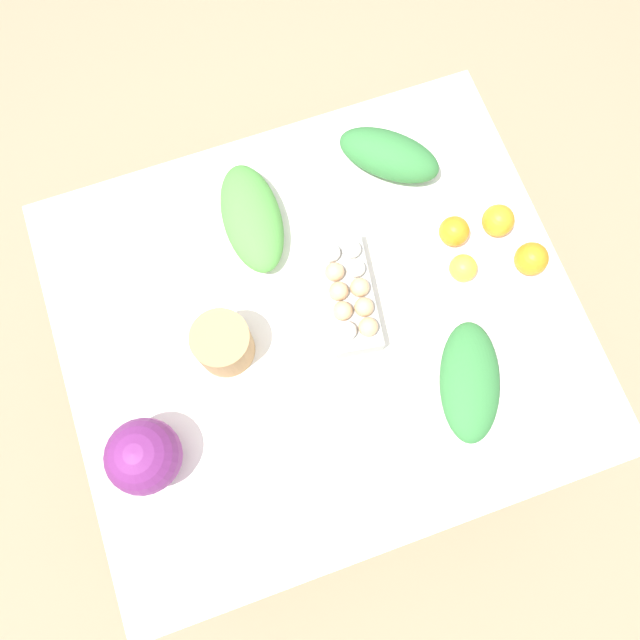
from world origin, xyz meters
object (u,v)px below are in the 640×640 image
at_px(greens_bunch_beet_tops, 470,381).
at_px(greens_bunch_kale, 389,155).
at_px(greens_bunch_scallion, 252,218).
at_px(orange_0, 498,220).
at_px(cabbage_purple, 144,456).
at_px(paper_bag, 223,344).
at_px(orange_2, 531,259).
at_px(orange_1, 454,231).
at_px(orange_3, 463,268).
at_px(egg_carton, 349,293).

distance_m(greens_bunch_beet_tops, greens_bunch_kale, 0.58).
distance_m(greens_bunch_scallion, orange_0, 0.58).
xyz_separation_m(cabbage_purple, greens_bunch_kale, (0.74, 0.50, -0.03)).
height_order(paper_bag, greens_bunch_beet_tops, paper_bag).
bearing_deg(greens_bunch_scallion, orange_2, -28.23).
relative_size(paper_bag, orange_2, 1.67).
relative_size(paper_bag, greens_bunch_kale, 0.51).
relative_size(greens_bunch_scallion, greens_bunch_kale, 1.12).
height_order(orange_0, orange_2, orange_2).
relative_size(greens_bunch_kale, orange_1, 3.53).
bearing_deg(orange_3, egg_carton, 174.46).
bearing_deg(orange_2, orange_3, 167.94).
bearing_deg(orange_1, paper_bag, -171.55).
bearing_deg(orange_1, egg_carton, -167.38).
distance_m(egg_carton, greens_bunch_beet_tops, 0.33).
xyz_separation_m(orange_0, orange_3, (-0.12, -0.08, -0.01)).
bearing_deg(greens_bunch_beet_tops, egg_carton, 123.27).
relative_size(egg_carton, greens_bunch_beet_tops, 1.06).
bearing_deg(orange_2, paper_bag, 177.14).
distance_m(greens_bunch_beet_tops, orange_3, 0.27).
bearing_deg(greens_bunch_beet_tops, cabbage_purple, 173.96).
bearing_deg(greens_bunch_scallion, greens_bunch_kale, 7.13).
bearing_deg(greens_bunch_kale, cabbage_purple, -145.88).
bearing_deg(cabbage_purple, orange_0, 15.59).
bearing_deg(paper_bag, cabbage_purple, -141.18).
distance_m(orange_2, orange_3, 0.16).
height_order(egg_carton, orange_0, egg_carton).
height_order(egg_carton, paper_bag, paper_bag).
relative_size(greens_bunch_kale, orange_2, 3.25).
bearing_deg(orange_0, greens_bunch_kale, 127.20).
distance_m(paper_bag, greens_bunch_beet_tops, 0.55).
bearing_deg(orange_1, greens_bunch_scallion, 156.92).
bearing_deg(egg_carton, paper_bag, 103.09).
xyz_separation_m(greens_bunch_scallion, orange_2, (0.58, -0.31, -0.00)).
xyz_separation_m(greens_bunch_beet_tops, orange_2, (0.25, 0.22, 0.00)).
relative_size(greens_bunch_kale, orange_0, 3.32).
distance_m(orange_0, orange_1, 0.11).
height_order(greens_bunch_beet_tops, orange_0, greens_bunch_beet_tops).
bearing_deg(orange_3, greens_bunch_beet_tops, -110.12).
distance_m(greens_bunch_beet_tops, orange_1, 0.36).
distance_m(cabbage_purple, greens_bunch_kale, 0.89).
bearing_deg(greens_bunch_scallion, paper_bag, -118.88).
relative_size(paper_bag, orange_1, 1.81).
distance_m(paper_bag, orange_2, 0.73).
xyz_separation_m(orange_0, orange_1, (-0.11, 0.01, -0.00)).
xyz_separation_m(greens_bunch_scallion, greens_bunch_kale, (0.36, 0.05, 0.00)).
distance_m(orange_0, orange_3, 0.15).
distance_m(greens_bunch_scallion, orange_3, 0.51).
bearing_deg(greens_bunch_beet_tops, greens_bunch_kale, 86.97).
bearing_deg(orange_1, greens_bunch_beet_tops, -107.30).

